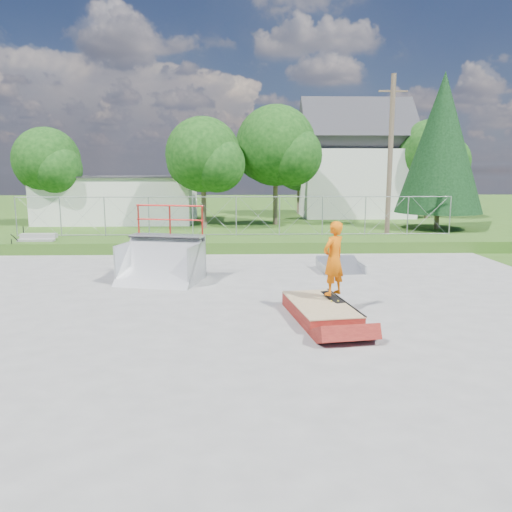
{
  "coord_description": "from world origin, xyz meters",
  "views": [
    {
      "loc": [
        0.13,
        -12.45,
        3.46
      ],
      "look_at": [
        0.6,
        1.33,
        1.1
      ],
      "focal_mm": 35.0,
      "sensor_mm": 36.0,
      "label": 1
    }
  ],
  "objects_px": {
    "grind_box": "(320,311)",
    "flat_bank_ramp": "(340,266)",
    "skater": "(333,261)",
    "quarter_pipe": "(159,246)"
  },
  "relations": [
    {
      "from": "quarter_pipe",
      "to": "flat_bank_ramp",
      "type": "height_order",
      "value": "quarter_pipe"
    },
    {
      "from": "quarter_pipe",
      "to": "flat_bank_ramp",
      "type": "distance_m",
      "value": 6.23
    },
    {
      "from": "grind_box",
      "to": "skater",
      "type": "relative_size",
      "value": 1.54
    },
    {
      "from": "grind_box",
      "to": "flat_bank_ramp",
      "type": "bearing_deg",
      "value": 65.59
    },
    {
      "from": "quarter_pipe",
      "to": "grind_box",
      "type": "bearing_deg",
      "value": -28.91
    },
    {
      "from": "flat_bank_ramp",
      "to": "skater",
      "type": "xyz_separation_m",
      "value": [
        -1.24,
        -5.15,
        1.11
      ]
    },
    {
      "from": "grind_box",
      "to": "quarter_pipe",
      "type": "xyz_separation_m",
      "value": [
        -4.37,
        3.96,
        0.99
      ]
    },
    {
      "from": "skater",
      "to": "grind_box",
      "type": "bearing_deg",
      "value": 2.17
    },
    {
      "from": "grind_box",
      "to": "flat_bank_ramp",
      "type": "height_order",
      "value": "flat_bank_ramp"
    },
    {
      "from": "skater",
      "to": "quarter_pipe",
      "type": "bearing_deg",
      "value": -77.77
    }
  ]
}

